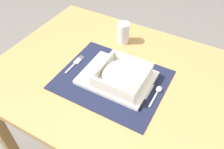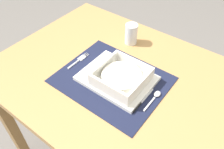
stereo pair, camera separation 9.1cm
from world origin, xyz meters
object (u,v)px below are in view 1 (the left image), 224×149
at_px(drinking_glass, 123,34).
at_px(porridge_bowl, 122,77).
at_px(fork, 76,63).
at_px(butter_knife, 145,98).
at_px(spoon, 158,91).
at_px(dining_table, 112,89).

bearing_deg(drinking_glass, porridge_bowl, -63.66).
bearing_deg(fork, butter_knife, -5.46).
bearing_deg(drinking_glass, spoon, -40.85).
xyz_separation_m(butter_knife, drinking_glass, (-0.24, 0.28, 0.04)).
bearing_deg(drinking_glass, fork, -112.98).
height_order(spoon, drinking_glass, drinking_glass).
bearing_deg(dining_table, butter_knife, -20.19).
height_order(porridge_bowl, drinking_glass, drinking_glass).
xyz_separation_m(fork, spoon, (0.37, 0.02, 0.00)).
distance_m(fork, drinking_glass, 0.27).
relative_size(dining_table, butter_knife, 7.29).
bearing_deg(dining_table, porridge_bowl, -29.80).
xyz_separation_m(spoon, butter_knife, (-0.03, -0.05, -0.00)).
relative_size(spoon, drinking_glass, 1.12).
height_order(dining_table, fork, fork).
bearing_deg(dining_table, fork, -169.71).
bearing_deg(porridge_bowl, butter_knife, -13.88).
distance_m(dining_table, porridge_bowl, 0.16).
bearing_deg(butter_knife, dining_table, 157.08).
bearing_deg(porridge_bowl, dining_table, 150.20).
bearing_deg(dining_table, drinking_glass, 105.65).
relative_size(dining_table, drinking_glass, 10.10).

